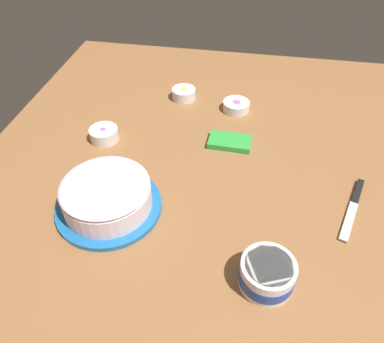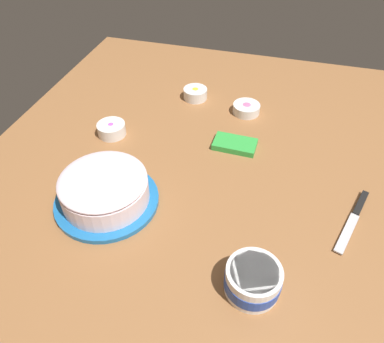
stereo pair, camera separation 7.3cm
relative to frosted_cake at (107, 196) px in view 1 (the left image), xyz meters
name	(u,v)px [view 1 (the left image)]	position (x,y,z in m)	size (l,w,h in m)	color
ground_plane	(232,167)	(-0.30, -0.22, -0.05)	(1.54, 1.54, 0.00)	#936038
frosted_cake	(107,196)	(0.00, 0.00, 0.00)	(0.28, 0.28, 0.10)	#1E6BB2
frosting_tub	(267,274)	(-0.41, 0.15, -0.01)	(0.12, 0.12, 0.07)	white
spreading_knife	(354,203)	(-0.64, -0.13, -0.04)	(0.09, 0.23, 0.01)	silver
sprinkle_bowl_pink	(236,106)	(-0.29, -0.53, -0.03)	(0.09, 0.09, 0.03)	white
sprinkle_bowl_rainbow	(104,134)	(0.11, -0.28, -0.02)	(0.09, 0.09, 0.04)	white
sprinkle_bowl_yellow	(184,93)	(-0.09, -0.57, -0.03)	(0.09, 0.09, 0.04)	white
candy_box_lower	(230,142)	(-0.29, -0.33, -0.04)	(0.13, 0.08, 0.02)	green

